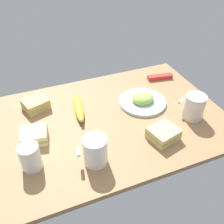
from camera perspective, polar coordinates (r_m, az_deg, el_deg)
name	(u,v)px	position (r cm, az deg, el deg)	size (l,w,h in cm)	color
tabletop	(112,120)	(101.64, 0.00, -1.76)	(90.00, 64.00, 2.00)	#936D47
plate_of_food	(143,100)	(108.87, 6.96, 2.62)	(20.21, 20.21, 4.62)	silver
coffee_mug_black	(194,106)	(103.36, 18.13, 1.20)	(8.78, 10.20, 10.22)	silver
coffee_mug_milky	(95,151)	(81.23, -3.86, -8.73)	(10.09, 7.84, 10.23)	white
sandwich_main	(34,135)	(94.48, -17.26, -5.11)	(10.67, 9.93, 4.40)	beige
sandwich_side	(163,134)	(92.80, 11.59, -4.85)	(11.73, 11.02, 4.40)	#DBB77A
sandwich_extra	(36,104)	(109.23, -16.96, 1.71)	(11.68, 11.07, 4.40)	tan
glass_of_milk	(31,158)	(84.62, -18.01, -9.90)	(6.63, 6.63, 9.07)	silver
banana	(79,108)	(104.12, -7.56, 0.95)	(6.44, 19.23, 3.57)	yellow
snack_bar	(160,77)	(127.36, 10.83, 7.83)	(12.49, 2.89, 2.00)	red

